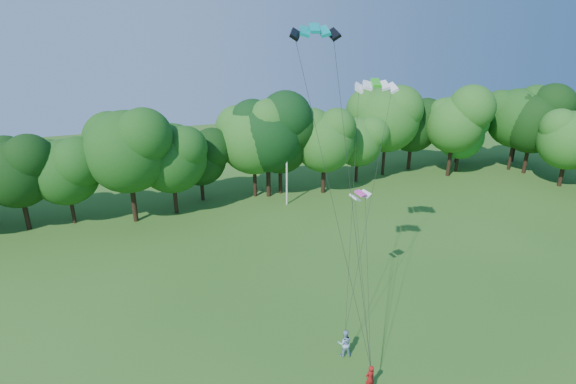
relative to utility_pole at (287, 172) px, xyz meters
name	(u,v)px	position (x,y,z in m)	size (l,w,h in m)	color
utility_pole	(287,172)	(0.00, 0.00, 0.00)	(1.53, 0.58, 7.94)	silver
kite_flyer_left	(370,378)	(-5.75, -28.88, -3.20)	(0.65, 0.43, 1.79)	maroon
kite_flyer_right	(345,343)	(-5.72, -25.67, -3.14)	(0.93, 0.72, 1.91)	#98B6D2
kite_teal	(314,28)	(-7.52, -23.95, 15.97)	(2.72, 1.80, 0.54)	#04918F
kite_green	(376,83)	(0.25, -17.66, 12.15)	(3.30, 2.35, 0.54)	green
kite_pink	(360,193)	(-2.52, -21.10, 5.16)	(1.75, 1.24, 0.30)	#FF46B2
tree_back_center	(268,128)	(-1.16, 3.33, 4.54)	(9.50, 9.50, 13.82)	black
tree_back_east	(462,128)	(27.62, 3.13, 2.35)	(7.09, 7.09, 10.31)	#342615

